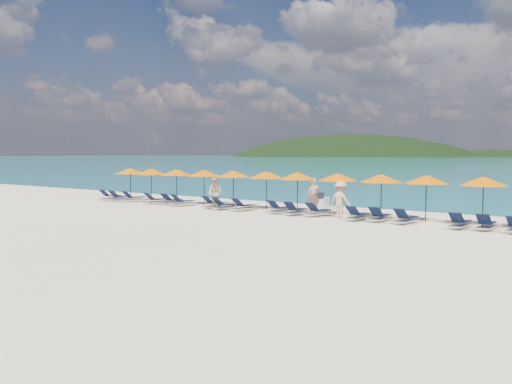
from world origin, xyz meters
The scene contains 35 objects.
ground centered at (0.00, 0.00, 0.00)m, with size 1400.00×1400.00×0.00m, color beige.
headland_main centered at (-300.00, 540.00, -38.00)m, with size 374.00×242.00×126.50m.
headland_small centered at (-150.00, 560.00, -35.00)m, with size 162.00×126.00×85.50m.
jetski centered at (0.67, 8.14, 0.36)m, with size 1.81×2.63×0.88m.
beachgoer_a centered at (1.99, 5.51, 0.96)m, with size 0.70×0.46×1.91m, color tan.
beachgoer_b centered at (-3.53, 3.63, 0.93)m, with size 0.91×0.52×1.87m, color tan.
beachgoer_c centered at (4.42, 4.24, 0.94)m, with size 1.21×0.56×1.87m, color tan.
umbrella_0 centered at (-13.22, 5.34, 2.02)m, with size 2.10×2.10×2.28m.
umbrella_1 centered at (-11.00, 5.32, 2.02)m, with size 2.10×2.10×2.28m.
umbrella_2 centered at (-8.47, 5.30, 2.02)m, with size 2.10×2.10×2.28m.
umbrella_3 centered at (-6.02, 5.33, 2.02)m, with size 2.10×2.10×2.28m.
umbrella_4 centered at (-3.65, 5.38, 2.02)m, with size 2.10×2.10×2.28m.
umbrella_5 centered at (-1.15, 5.39, 2.02)m, with size 2.10×2.10×2.28m.
umbrella_6 centered at (1.10, 5.28, 2.02)m, with size 2.10×2.10×2.28m.
umbrella_7 centered at (3.67, 5.23, 2.02)m, with size 2.10×2.10×2.28m.
umbrella_8 centered at (6.15, 5.18, 2.02)m, with size 2.10×2.10×2.28m.
umbrella_9 centered at (8.37, 5.32, 2.02)m, with size 2.10×2.10×2.28m.
umbrella_10 centered at (10.99, 5.28, 2.02)m, with size 2.10×2.10×2.28m.
lounger_0 centered at (-13.84, 4.05, 0.24)m, with size 0.72×1.73×0.66m.
lounger_1 centered at (-12.71, 3.95, 0.24)m, with size 0.78×1.75×0.66m.
lounger_2 centered at (-11.49, 4.18, 0.24)m, with size 0.71×1.73×0.66m.
lounger_3 centered at (-8.98, 3.93, 0.24)m, with size 0.71×1.73×0.66m.
lounger_4 centered at (-7.89, 4.28, 0.24)m, with size 0.77×1.75×0.66m.
lounger_5 centered at (-6.67, 4.08, 0.24)m, with size 0.79×1.75×0.66m.
lounger_6 centered at (-4.13, 4.22, 0.24)m, with size 0.79×1.75×0.66m.
lounger_7 centered at (-3.08, 3.91, 0.24)m, with size 0.77×1.75×0.66m.
lounger_8 centered at (-1.76, 4.10, 0.24)m, with size 0.74×1.74×0.66m.
lounger_9 centered at (0.68, 4.20, 0.24)m, with size 0.75×1.74×0.66m.
lounger_10 centered at (1.82, 4.06, 0.24)m, with size 0.66×1.72×0.66m.
lounger_11 centered at (3.05, 4.30, 0.24)m, with size 0.76×1.74×0.66m.
lounger_12 centered at (5.53, 3.97, 0.24)m, with size 0.62×1.70×0.66m.
lounger_13 centered at (6.58, 4.21, 0.24)m, with size 0.73×1.74×0.66m.
lounger_14 centered at (7.90, 4.16, 0.24)m, with size 0.65×1.71×0.66m.
lounger_15 centered at (10.44, 4.05, 0.24)m, with size 0.66×1.72×0.66m.
lounger_16 centered at (11.48, 4.18, 0.24)m, with size 0.76×1.75×0.66m.
Camera 1 is at (18.77, -20.52, 3.21)m, focal length 40.00 mm.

